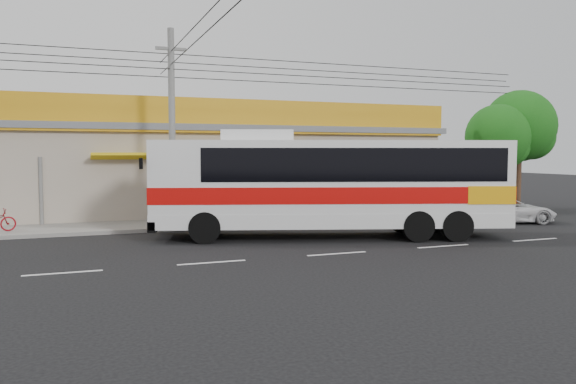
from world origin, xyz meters
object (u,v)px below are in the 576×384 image
at_px(tree_near, 522,128).
at_px(tree_far, 500,139).
at_px(white_car, 509,210).
at_px(utility_pole, 171,64).
at_px(coach_bus, 335,180).

distance_m(tree_near, tree_far, 1.98).
relative_size(white_car, tree_far, 0.69).
bearing_deg(utility_pole, coach_bus, -37.21).
distance_m(white_car, tree_far, 7.01).
relative_size(tree_near, tree_far, 1.15).
bearing_deg(utility_pole, tree_far, 6.37).
bearing_deg(tree_near, white_car, -136.70).
height_order(utility_pole, tree_near, utility_pole).
xyz_separation_m(coach_bus, white_car, (9.32, 1.24, -1.58)).
relative_size(utility_pole, tree_far, 5.81).
bearing_deg(tree_far, white_car, -127.17).
xyz_separation_m(coach_bus, utility_pole, (-5.36, 4.07, 4.57)).
height_order(coach_bus, utility_pole, utility_pole).
relative_size(coach_bus, white_car, 3.24).
distance_m(coach_bus, tree_near, 16.41).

